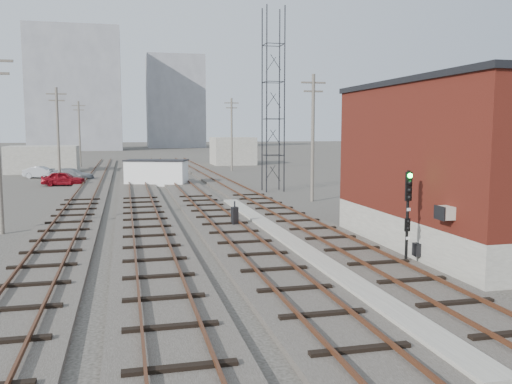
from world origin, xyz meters
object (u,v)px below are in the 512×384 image
object	(u,v)px
site_trailer	(156,172)
car_red	(64,179)
switch_stand	(235,216)
car_grey	(72,175)
car_silver	(42,172)
signal_mast	(408,212)

from	to	relation	value
site_trailer	car_red	world-z (taller)	site_trailer
switch_stand	car_grey	world-z (taller)	switch_stand
site_trailer	switch_stand	bearing A→B (deg)	-63.47
car_red	car_grey	bearing A→B (deg)	5.19
car_red	switch_stand	bearing A→B (deg)	-147.52
switch_stand	car_silver	size ratio (longest dim) A/B	0.35
signal_mast	car_silver	xyz separation A→B (m)	(-18.79, 42.83, -1.44)
signal_mast	site_trailer	size ratio (longest dim) A/B	0.59
car_red	car_silver	world-z (taller)	car_red
car_red	car_grey	distance (m)	4.82
signal_mast	switch_stand	world-z (taller)	signal_mast
switch_stand	car_red	xyz separation A→B (m)	(-11.04, 24.75, 0.04)
car_silver	car_grey	world-z (taller)	car_grey
car_grey	car_red	bearing A→B (deg)	-171.68
switch_stand	car_red	size ratio (longest dim) A/B	0.34
site_trailer	car_grey	bearing A→B (deg)	161.17
site_trailer	car_silver	world-z (taller)	site_trailer
site_trailer	car_red	xyz separation A→B (m)	(-8.32, 1.62, -0.54)
signal_mast	car_grey	xyz separation A→B (m)	(-15.46, 38.96, -1.43)
site_trailer	car_red	bearing A→B (deg)	-171.20
switch_stand	car_grey	distance (m)	31.46
site_trailer	car_silver	bearing A→B (deg)	157.64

